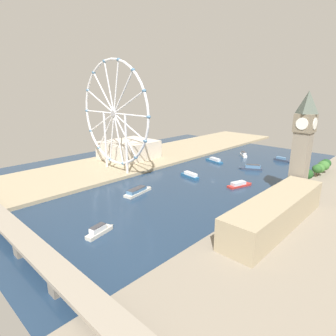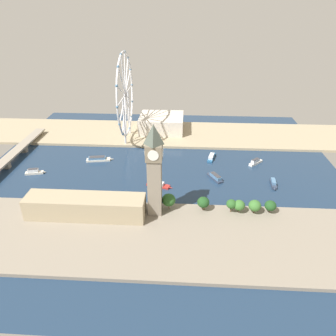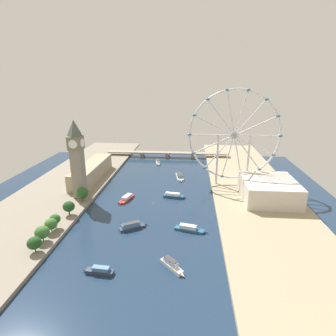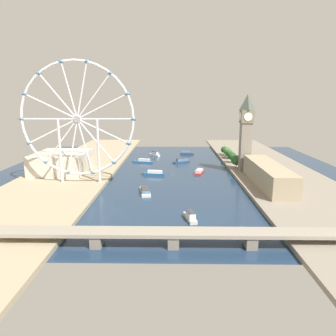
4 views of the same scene
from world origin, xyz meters
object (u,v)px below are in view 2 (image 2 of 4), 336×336
object	(u,v)px
tour_boat_1	(215,177)
tour_boat_6	(256,162)
ferris_wheel	(125,95)
tour_boat_3	(273,183)
clock_tower	(154,169)
tour_boat_2	(98,159)
parliament_block	(85,207)
tour_boat_7	(211,157)
tour_boat_4	(158,184)
tour_boat_5	(34,172)
river_bridge	(4,162)
riverside_hall	(162,123)
tour_boat_0	(153,162)

from	to	relation	value
tour_boat_1	tour_boat_6	distance (m)	61.32
ferris_wheel	tour_boat_3	world-z (taller)	ferris_wheel
clock_tower	tour_boat_2	size ratio (longest dim) A/B	2.50
parliament_block	tour_boat_7	world-z (taller)	parliament_block
tour_boat_6	tour_boat_4	bearing A→B (deg)	164.23
tour_boat_5	tour_boat_7	xyz separation A→B (m)	(48.93, -191.50, -0.49)
tour_boat_5	parliament_block	bearing A→B (deg)	-55.38
river_bridge	riverside_hall	bearing A→B (deg)	-54.47
tour_boat_0	river_bridge	bearing A→B (deg)	106.38
tour_boat_6	tour_boat_2	bearing A→B (deg)	137.72
tour_boat_1	riverside_hall	bearing A→B (deg)	-2.54
tour_boat_5	tour_boat_6	world-z (taller)	tour_boat_6
ferris_wheel	tour_boat_5	world-z (taller)	ferris_wheel
clock_tower	tour_boat_2	world-z (taller)	clock_tower
ferris_wheel	tour_boat_0	bearing A→B (deg)	-148.75
tour_boat_4	clock_tower	bearing A→B (deg)	-70.97
tour_boat_7	clock_tower	bearing A→B (deg)	167.94
clock_tower	tour_boat_5	size ratio (longest dim) A/B	3.66
ferris_wheel	tour_boat_7	size ratio (longest dim) A/B	3.78
tour_boat_7	ferris_wheel	bearing A→B (deg)	79.48
clock_tower	tour_boat_1	size ratio (longest dim) A/B	3.35
riverside_hall	tour_boat_0	xyz separation A→B (m)	(-97.13, 2.26, -11.04)
tour_boat_1	tour_boat_3	distance (m)	58.49
river_bridge	tour_boat_0	xyz separation A→B (m)	(20.48, -162.41, -4.53)
tour_boat_1	tour_boat_7	size ratio (longest dim) A/B	0.83
ferris_wheel	tour_boat_1	distance (m)	155.68
tour_boat_3	tour_boat_5	bearing A→B (deg)	-87.62
tour_boat_6	tour_boat_1	bearing A→B (deg)	174.35
tour_boat_7	riverside_hall	bearing A→B (deg)	52.82
parliament_block	tour_boat_1	bearing A→B (deg)	-56.80
parliament_block	tour_boat_3	world-z (taller)	parliament_block
tour_boat_3	tour_boat_7	xyz separation A→B (m)	(57.45, 58.54, -0.10)
clock_tower	tour_boat_1	bearing A→B (deg)	-40.23
parliament_block	ferris_wheel	distance (m)	177.56
tour_boat_3	riverside_hall	bearing A→B (deg)	-133.69
tour_boat_0	ferris_wheel	bearing A→B (deg)	40.45
ferris_wheel	tour_boat_4	world-z (taller)	ferris_wheel
ferris_wheel	tour_boat_4	distance (m)	137.61
tour_boat_2	tour_boat_6	size ratio (longest dim) A/B	1.67
tour_boat_3	parliament_block	bearing A→B (deg)	-64.82
tour_boat_2	tour_boat_6	xyz separation A→B (m)	(2.66, -180.70, 0.41)
clock_tower	tour_boat_0	distance (m)	106.82
ferris_wheel	tour_boat_7	world-z (taller)	ferris_wheel
river_bridge	tour_boat_0	size ratio (longest dim) A/B	7.66
riverside_hall	tour_boat_5	distance (m)	180.84
riverside_hall	tour_boat_0	world-z (taller)	riverside_hall
tour_boat_5	ferris_wheel	bearing A→B (deg)	36.79
riverside_hall	tour_boat_0	bearing A→B (deg)	178.67
tour_boat_0	tour_boat_6	world-z (taller)	tour_boat_6
clock_tower	parliament_block	xyz separation A→B (m)	(-8.35, 57.87, -32.71)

